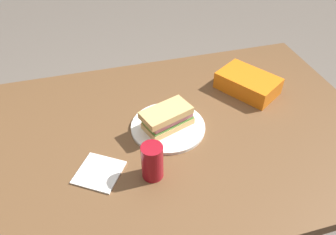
{
  "coord_description": "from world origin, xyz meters",
  "views": [
    {
      "loc": [
        0.13,
        0.81,
        1.58
      ],
      "look_at": [
        -0.1,
        -0.02,
        0.83
      ],
      "focal_mm": 35.42,
      "sensor_mm": 36.0,
      "label": 1
    }
  ],
  "objects_px": {
    "dining_table": "(143,156)",
    "chip_bag": "(248,83)",
    "soda_can_red": "(152,162)",
    "sandwich": "(167,118)",
    "paper_plate": "(168,127)"
  },
  "relations": [
    {
      "from": "dining_table",
      "to": "chip_bag",
      "type": "xyz_separation_m",
      "value": [
        -0.47,
        -0.15,
        0.13
      ]
    },
    {
      "from": "sandwich",
      "to": "paper_plate",
      "type": "bearing_deg",
      "value": -133.82
    },
    {
      "from": "sandwich",
      "to": "chip_bag",
      "type": "distance_m",
      "value": 0.4
    },
    {
      "from": "dining_table",
      "to": "paper_plate",
      "type": "relative_size",
      "value": 6.29
    },
    {
      "from": "dining_table",
      "to": "sandwich",
      "type": "height_order",
      "value": "sandwich"
    },
    {
      "from": "sandwich",
      "to": "dining_table",
      "type": "bearing_deg",
      "value": 10.23
    },
    {
      "from": "paper_plate",
      "to": "sandwich",
      "type": "distance_m",
      "value": 0.05
    },
    {
      "from": "dining_table",
      "to": "paper_plate",
      "type": "bearing_deg",
      "value": -168.41
    },
    {
      "from": "dining_table",
      "to": "chip_bag",
      "type": "bearing_deg",
      "value": -161.96
    },
    {
      "from": "paper_plate",
      "to": "sandwich",
      "type": "relative_size",
      "value": 1.32
    },
    {
      "from": "chip_bag",
      "to": "sandwich",
      "type": "bearing_deg",
      "value": -102.3
    },
    {
      "from": "dining_table",
      "to": "chip_bag",
      "type": "height_order",
      "value": "chip_bag"
    },
    {
      "from": "dining_table",
      "to": "soda_can_red",
      "type": "bearing_deg",
      "value": 89.78
    },
    {
      "from": "chip_bag",
      "to": "dining_table",
      "type": "bearing_deg",
      "value": -104.27
    },
    {
      "from": "sandwich",
      "to": "chip_bag",
      "type": "relative_size",
      "value": 0.87
    }
  ]
}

